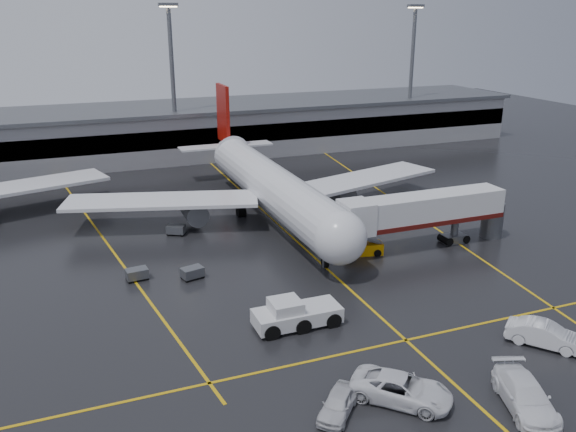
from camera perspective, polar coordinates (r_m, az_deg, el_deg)
name	(u,v)px	position (r m, az deg, el deg)	size (l,w,h in m)	color
ground	(298,243)	(65.11, 1.01, -2.59)	(220.00, 220.00, 0.00)	black
apron_line_centre	(298,243)	(65.11, 1.01, -2.58)	(0.25, 90.00, 0.02)	gold
apron_line_stop	(406,340)	(47.50, 11.27, -11.64)	(60.00, 0.25, 0.02)	gold
apron_line_left	(102,236)	(70.30, -17.49, -1.84)	(0.25, 70.00, 0.02)	gold
apron_line_right	(394,200)	(81.31, 10.14, 1.54)	(0.25, 70.00, 0.02)	gold
terminal	(198,129)	(108.28, -8.69, 8.29)	(122.00, 19.00, 8.60)	gray
light_mast_mid	(172,75)	(100.14, -11.06, 13.19)	(3.00, 1.20, 25.45)	#595B60
light_mast_right	(412,66)	(116.92, 11.82, 13.92)	(3.00, 1.20, 25.45)	#595B60
main_airliner	(269,184)	(72.38, -1.88, 3.14)	(48.80, 45.60, 14.10)	silver
jet_bridge	(424,213)	(64.17, 12.95, 0.31)	(19.90, 3.40, 6.05)	silver
pushback_tractor	(295,315)	(48.08, 0.65, -9.48)	(7.04, 3.02, 2.51)	silver
belt_loader	(363,248)	(62.44, 7.24, -3.10)	(4.27, 2.61, 2.53)	orange
service_van_a	(402,389)	(40.49, 10.87, -16.01)	(3.01, 6.52, 1.81)	white
service_van_b	(525,396)	(41.99, 21.87, -15.74)	(2.61, 6.42, 1.86)	white
service_van_c	(545,335)	(49.48, 23.51, -10.42)	(1.97, 5.64, 1.86)	silver
service_van_d	(338,403)	(39.00, 4.83, -17.53)	(1.74, 4.32, 1.47)	silver
baggage_cart_a	(192,272)	(57.08, -9.19, -5.37)	(2.26, 1.75, 1.12)	#595B60
baggage_cart_b	(137,274)	(57.87, -14.33, -5.39)	(2.13, 1.51, 1.12)	#595B60
baggage_cart_c	(176,229)	(68.47, -10.71, -1.27)	(2.38, 2.11, 1.12)	#595B60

